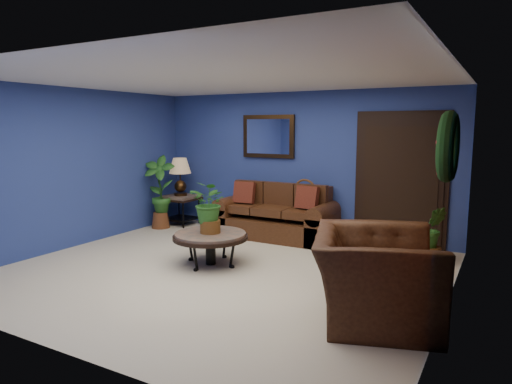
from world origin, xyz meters
The scene contains 18 objects.
floor centered at (0.00, 0.00, 0.00)m, with size 5.50×5.50×0.00m, color beige.
wall_back centered at (0.00, 2.50, 1.25)m, with size 5.50×0.04×2.50m, color navy.
wall_left centered at (-2.75, 0.00, 1.25)m, with size 0.04×5.00×2.50m, color navy.
wall_right_brick centered at (2.75, 0.00, 1.25)m, with size 0.04×5.00×2.50m, color maroon.
ceiling centered at (0.00, 0.00, 2.50)m, with size 5.50×5.00×0.02m, color white.
crown_molding centered at (2.72, 0.00, 2.43)m, with size 0.03×5.00×0.14m, color white.
wall_mirror centered at (-0.60, 2.46, 1.72)m, with size 1.02×0.06×0.77m, color #3E2612.
closet_door centered at (1.75, 2.47, 1.05)m, with size 1.44×0.06×2.18m, color black.
wreath centered at (2.69, 0.05, 1.70)m, with size 0.72×0.72×0.16m, color black.
sofa centered at (-0.23, 2.08, 0.30)m, with size 2.06×0.89×0.93m.
coffee_table centered at (-0.30, 0.18, 0.39)m, with size 1.04×1.04×0.45m.
end_table centered at (-2.30, 2.05, 0.44)m, with size 0.63×0.63×0.57m.
table_lamp centered at (-2.30, 2.05, 1.03)m, with size 0.42×0.42×0.70m.
side_chair centered at (0.22, 2.13, 0.57)m, with size 0.45×0.45×1.02m.
armchair centered at (2.15, -0.51, 0.44)m, with size 1.34×1.17×0.87m, color #4C2A15.
coffee_plant centered at (-0.30, 0.18, 0.84)m, with size 0.56×0.50×0.72m.
floor_plant centered at (2.35, 1.86, 0.40)m, with size 0.42×0.38×0.79m.
tall_plant centered at (-2.45, 1.62, 0.73)m, with size 0.68×0.56×1.37m.
Camera 1 is at (3.24, -4.87, 1.90)m, focal length 32.00 mm.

